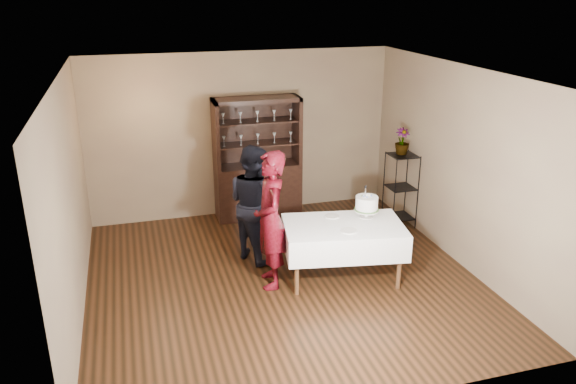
# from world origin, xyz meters

# --- Properties ---
(floor) EXTENTS (5.00, 5.00, 0.00)m
(floor) POSITION_xyz_m (0.00, 0.00, 0.00)
(floor) COLOR black
(floor) RESTS_ON ground
(ceiling) EXTENTS (5.00, 5.00, 0.00)m
(ceiling) POSITION_xyz_m (0.00, 0.00, 2.70)
(ceiling) COLOR white
(ceiling) RESTS_ON back_wall
(back_wall) EXTENTS (5.00, 0.02, 2.70)m
(back_wall) POSITION_xyz_m (0.00, 2.50, 1.35)
(back_wall) COLOR brown
(back_wall) RESTS_ON floor
(wall_left) EXTENTS (0.02, 5.00, 2.70)m
(wall_left) POSITION_xyz_m (-2.50, 0.00, 1.35)
(wall_left) COLOR brown
(wall_left) RESTS_ON floor
(wall_right) EXTENTS (0.02, 5.00, 2.70)m
(wall_right) POSITION_xyz_m (2.50, 0.00, 1.35)
(wall_right) COLOR brown
(wall_right) RESTS_ON floor
(china_hutch) EXTENTS (1.40, 0.48, 2.00)m
(china_hutch) POSITION_xyz_m (0.20, 2.25, 0.66)
(china_hutch) COLOR black
(china_hutch) RESTS_ON floor
(plant_etagere) EXTENTS (0.42, 0.42, 1.20)m
(plant_etagere) POSITION_xyz_m (2.28, 1.20, 0.65)
(plant_etagere) COLOR black
(plant_etagere) RESTS_ON floor
(cake_table) EXTENTS (1.67, 1.19, 0.77)m
(cake_table) POSITION_xyz_m (0.77, -0.17, 0.58)
(cake_table) COLOR white
(cake_table) RESTS_ON floor
(woman) EXTENTS (0.49, 0.69, 1.79)m
(woman) POSITION_xyz_m (-0.17, -0.06, 0.90)
(woman) COLOR #360408
(woman) RESTS_ON floor
(man) EXTENTS (0.92, 1.00, 1.66)m
(man) POSITION_xyz_m (-0.21, 0.75, 0.83)
(man) COLOR black
(man) RESTS_ON floor
(cake) EXTENTS (0.33, 0.33, 0.46)m
(cake) POSITION_xyz_m (1.15, -0.02, 0.95)
(cake) COLOR beige
(cake) RESTS_ON cake_table
(plate_near) EXTENTS (0.23, 0.23, 0.01)m
(plate_near) POSITION_xyz_m (0.75, -0.38, 0.77)
(plate_near) COLOR beige
(plate_near) RESTS_ON cake_table
(plate_far) EXTENTS (0.20, 0.20, 0.01)m
(plate_far) POSITION_xyz_m (0.71, 0.12, 0.77)
(plate_far) COLOR beige
(plate_far) RESTS_ON cake_table
(potted_plant) EXTENTS (0.24, 0.24, 0.41)m
(potted_plant) POSITION_xyz_m (2.27, 1.25, 1.39)
(potted_plant) COLOR #477336
(potted_plant) RESTS_ON plant_etagere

